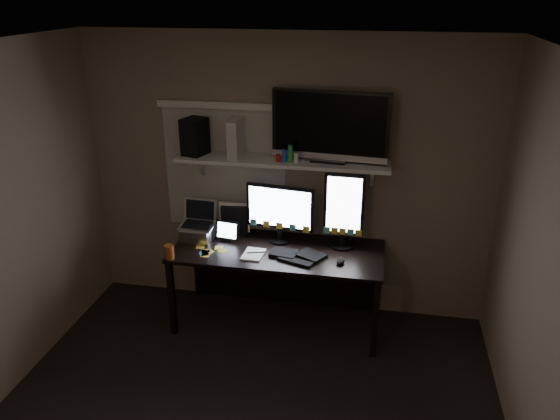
% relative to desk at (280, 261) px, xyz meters
% --- Properties ---
extents(ceiling, '(3.60, 3.60, 0.00)m').
position_rel_desk_xyz_m(ceiling, '(0.00, -1.55, 1.95)').
color(ceiling, silver).
rests_on(ceiling, back_wall).
extents(back_wall, '(3.60, 0.00, 3.60)m').
position_rel_desk_xyz_m(back_wall, '(0.00, 0.25, 0.70)').
color(back_wall, '#6F5F50').
rests_on(back_wall, floor).
extents(window_blinds, '(1.10, 0.02, 1.10)m').
position_rel_desk_xyz_m(window_blinds, '(-0.55, 0.24, 0.75)').
color(window_blinds, '#AFAA9D').
rests_on(window_blinds, back_wall).
extents(desk, '(1.80, 0.75, 0.73)m').
position_rel_desk_xyz_m(desk, '(0.00, 0.00, 0.00)').
color(desk, black).
rests_on(desk, floor).
extents(wall_shelf, '(1.80, 0.35, 0.03)m').
position_rel_desk_xyz_m(wall_shelf, '(0.00, 0.08, 0.91)').
color(wall_shelf, beige).
rests_on(wall_shelf, back_wall).
extents(monitor_landscape, '(0.61, 0.14, 0.53)m').
position_rel_desk_xyz_m(monitor_landscape, '(-0.01, 0.05, 0.44)').
color(monitor_landscape, black).
rests_on(monitor_landscape, desk).
extents(monitor_portrait, '(0.34, 0.08, 0.68)m').
position_rel_desk_xyz_m(monitor_portrait, '(0.54, 0.04, 0.52)').
color(monitor_portrait, black).
rests_on(monitor_portrait, desk).
extents(keyboard, '(0.49, 0.32, 0.03)m').
position_rel_desk_xyz_m(keyboard, '(0.18, -0.21, 0.19)').
color(keyboard, black).
rests_on(keyboard, desk).
extents(mouse, '(0.08, 0.11, 0.04)m').
position_rel_desk_xyz_m(mouse, '(0.55, -0.27, 0.20)').
color(mouse, black).
rests_on(mouse, desk).
extents(notepad, '(0.18, 0.24, 0.01)m').
position_rel_desk_xyz_m(notepad, '(-0.18, -0.26, 0.18)').
color(notepad, white).
rests_on(notepad, desk).
extents(tablet, '(0.22, 0.12, 0.19)m').
position_rel_desk_xyz_m(tablet, '(-0.47, -0.03, 0.27)').
color(tablet, black).
rests_on(tablet, desk).
extents(file_sorter, '(0.25, 0.13, 0.30)m').
position_rel_desk_xyz_m(file_sorter, '(-0.44, 0.13, 0.33)').
color(file_sorter, black).
rests_on(file_sorter, desk).
extents(laptop, '(0.31, 0.26, 0.34)m').
position_rel_desk_xyz_m(laptop, '(-0.74, -0.06, 0.35)').
color(laptop, silver).
rests_on(laptop, desk).
extents(cup, '(0.10, 0.10, 0.12)m').
position_rel_desk_xyz_m(cup, '(-0.85, -0.45, 0.24)').
color(cup, brown).
rests_on(cup, desk).
extents(sticky_notes, '(0.34, 0.27, 0.00)m').
position_rel_desk_xyz_m(sticky_notes, '(-0.56, -0.24, 0.18)').
color(sticky_notes, yellow).
rests_on(sticky_notes, desk).
extents(tv, '(0.98, 0.27, 0.58)m').
position_rel_desk_xyz_m(tv, '(0.39, 0.10, 1.22)').
color(tv, black).
rests_on(tv, wall_shelf).
extents(game_console, '(0.10, 0.27, 0.32)m').
position_rel_desk_xyz_m(game_console, '(-0.40, 0.09, 1.09)').
color(game_console, beige).
rests_on(game_console, wall_shelf).
extents(speaker, '(0.22, 0.25, 0.31)m').
position_rel_desk_xyz_m(speaker, '(-0.76, 0.07, 1.08)').
color(speaker, black).
rests_on(speaker, wall_shelf).
extents(bottles, '(0.24, 0.12, 0.15)m').
position_rel_desk_xyz_m(bottles, '(0.06, -0.00, 1.00)').
color(bottles, '#A50F0C').
rests_on(bottles, wall_shelf).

